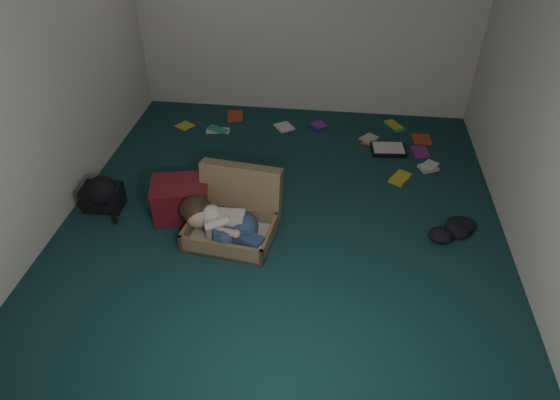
# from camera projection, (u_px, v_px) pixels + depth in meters

# --- Properties ---
(floor) EXTENTS (4.50, 4.50, 0.00)m
(floor) POSITION_uv_depth(u_px,v_px,m) (282.00, 220.00, 4.61)
(floor) COLOR #133638
(floor) RESTS_ON ground
(wall_back) EXTENTS (4.50, 0.00, 4.50)m
(wall_back) POSITION_uv_depth(u_px,v_px,m) (306.00, 5.00, 5.60)
(wall_back) COLOR silver
(wall_back) RESTS_ON ground
(wall_front) EXTENTS (4.50, 0.00, 4.50)m
(wall_front) POSITION_uv_depth(u_px,v_px,m) (217.00, 322.00, 2.04)
(wall_front) COLOR silver
(wall_front) RESTS_ON ground
(wall_left) EXTENTS (0.00, 4.50, 4.50)m
(wall_left) POSITION_uv_depth(u_px,v_px,m) (37.00, 77.00, 4.02)
(wall_left) COLOR silver
(wall_left) RESTS_ON ground
(wall_right) EXTENTS (0.00, 4.50, 4.50)m
(wall_right) POSITION_uv_depth(u_px,v_px,m) (555.00, 104.00, 3.63)
(wall_right) COLOR silver
(wall_right) RESTS_ON ground
(suitcase) EXTENTS (0.83, 0.81, 0.55)m
(suitcase) POSITION_uv_depth(u_px,v_px,m) (235.00, 214.00, 4.42)
(suitcase) COLOR olive
(suitcase) RESTS_ON floor
(person) EXTENTS (0.79, 0.46, 0.34)m
(person) POSITION_uv_depth(u_px,v_px,m) (222.00, 223.00, 4.26)
(person) COLOR beige
(person) RESTS_ON suitcase
(maroon_bin) EXTENTS (0.59, 0.51, 0.35)m
(maroon_bin) POSITION_uv_depth(u_px,v_px,m) (181.00, 199.00, 4.57)
(maroon_bin) COLOR maroon
(maroon_bin) RESTS_ON floor
(backpack) EXTENTS (0.45, 0.36, 0.26)m
(backpack) POSITION_uv_depth(u_px,v_px,m) (103.00, 196.00, 4.69)
(backpack) COLOR black
(backpack) RESTS_ON floor
(clothing_pile) EXTENTS (0.46, 0.41, 0.13)m
(clothing_pile) POSITION_uv_depth(u_px,v_px,m) (453.00, 229.00, 4.41)
(clothing_pile) COLOR black
(clothing_pile) RESTS_ON floor
(paper_tray) EXTENTS (0.40, 0.31, 0.05)m
(paper_tray) POSITION_uv_depth(u_px,v_px,m) (388.00, 149.00, 5.56)
(paper_tray) COLOR black
(paper_tray) RESTS_ON floor
(book_scatter) EXTENTS (3.05, 1.40, 0.02)m
(book_scatter) POSITION_uv_depth(u_px,v_px,m) (331.00, 138.00, 5.79)
(book_scatter) COLOR gold
(book_scatter) RESTS_ON floor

